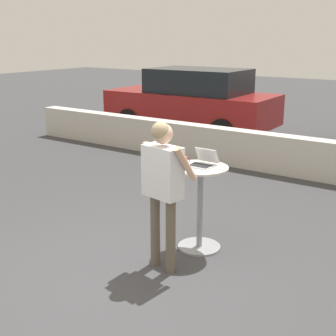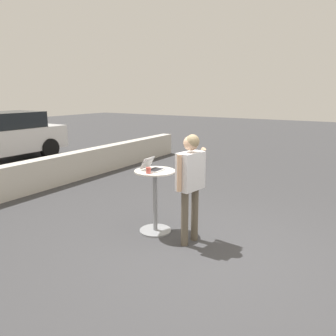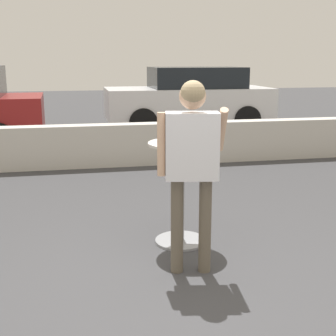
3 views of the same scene
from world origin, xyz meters
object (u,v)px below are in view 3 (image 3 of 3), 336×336
object	(u,v)px
laptop	(180,137)
coffee_mug	(161,139)
cafe_table	(181,185)
standing_person	(192,153)
parked_car_near_street	(190,98)

from	to	relation	value
laptop	coffee_mug	size ratio (longest dim) A/B	2.99
laptop	coffee_mug	world-z (taller)	laptop
cafe_table	laptop	size ratio (longest dim) A/B	3.29
standing_person	parked_car_near_street	world-z (taller)	standing_person
standing_person	parked_car_near_street	size ratio (longest dim) A/B	0.39
laptop	parked_car_near_street	distance (m)	7.82
laptop	standing_person	size ratio (longest dim) A/B	0.19
laptop	coffee_mug	distance (m)	0.22
cafe_table	parked_car_near_street	size ratio (longest dim) A/B	0.24
laptop	standing_person	xyz separation A→B (m)	(-0.07, -0.73, -0.01)
cafe_table	laptop	world-z (taller)	laptop
cafe_table	parked_car_near_street	bearing A→B (deg)	75.22
cafe_table	standing_person	distance (m)	0.83
coffee_mug	standing_person	bearing A→B (deg)	-78.14
laptop	parked_car_near_street	xyz separation A→B (m)	(2.01, 7.55, -0.25)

